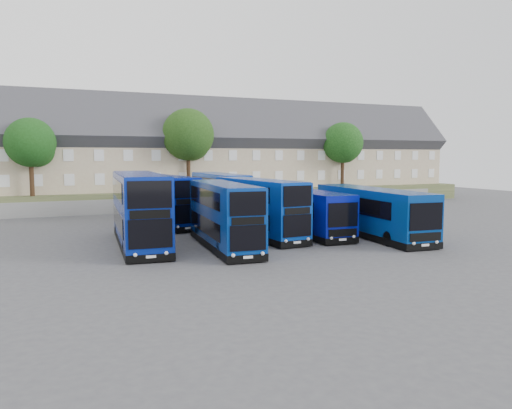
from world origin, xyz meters
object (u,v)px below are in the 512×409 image
at_px(coach_east_a, 303,212).
at_px(tree_far, 351,143).
at_px(dd_front_left, 139,211).
at_px(dd_front_mid, 224,217).
at_px(tree_west, 32,144).
at_px(tree_east, 343,144).
at_px(tree_mid, 189,137).

xyz_separation_m(coach_east_a, tree_far, (22.84, 26.92, 6.10)).
height_order(dd_front_left, coach_east_a, dd_front_left).
height_order(dd_front_mid, tree_far, tree_far).
relative_size(tree_west, tree_east, 0.94).
bearing_deg(dd_front_left, tree_far, 42.76).
bearing_deg(tree_far, dd_front_left, -142.24).
bearing_deg(dd_front_mid, dd_front_left, 153.37).
height_order(tree_mid, tree_far, tree_mid).
relative_size(coach_east_a, tree_mid, 1.34).
bearing_deg(dd_front_mid, tree_west, 121.02).
xyz_separation_m(tree_west, tree_mid, (16.00, 0.50, 1.02)).
distance_m(dd_front_mid, coach_east_a, 8.68).
height_order(dd_front_mid, tree_east, tree_east).
height_order(dd_front_mid, tree_west, tree_west).
bearing_deg(coach_east_a, tree_mid, 102.10).
distance_m(tree_mid, tree_east, 20.02).
xyz_separation_m(tree_east, tree_far, (6.00, 7.00, 0.34)).
height_order(coach_east_a, tree_far, tree_far).
bearing_deg(coach_east_a, dd_front_mid, -151.87).
distance_m(tree_east, tree_far, 9.23).
bearing_deg(dd_front_mid, coach_east_a, 30.24).
height_order(dd_front_mid, tree_mid, tree_mid).
xyz_separation_m(dd_front_left, tree_east, (29.55, 20.53, 5.04)).
bearing_deg(tree_east, coach_east_a, -130.21).
height_order(coach_east_a, tree_west, tree_west).
distance_m(coach_east_a, tree_west, 28.17).
xyz_separation_m(dd_front_left, dd_front_mid, (4.84, -3.03, -0.30)).
relative_size(coach_east_a, tree_east, 1.51).
bearing_deg(tree_west, coach_east_a, -46.10).
relative_size(dd_front_mid, tree_west, 1.39).
relative_size(dd_front_mid, tree_far, 1.23).
relative_size(dd_front_left, tree_far, 1.40).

